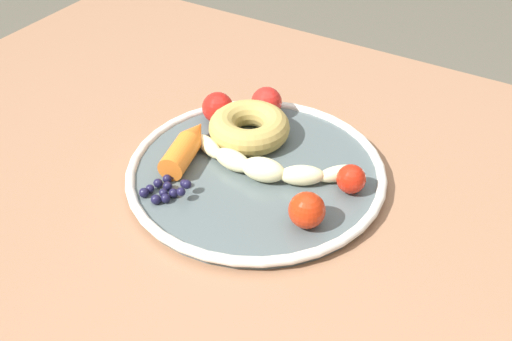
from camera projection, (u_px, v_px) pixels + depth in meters
name	position (u px, v px, depth m)	size (l,w,h in m)	color
dining_table	(263.00, 236.00, 0.81)	(1.19, 0.82, 0.72)	#966A4C
plate	(256.00, 172.00, 0.76)	(0.32, 0.32, 0.02)	#4E5B5C
banana	(267.00, 166.00, 0.75)	(0.22, 0.09, 0.03)	#F3ECAF
carrot_orange	(186.00, 146.00, 0.77)	(0.06, 0.11, 0.03)	orange
donut	(249.00, 127.00, 0.80)	(0.11, 0.11, 0.04)	tan
blueberry_pile	(167.00, 188.00, 0.72)	(0.05, 0.06, 0.02)	#191638
tomato_near	(307.00, 210.00, 0.67)	(0.04, 0.04, 0.04)	red
tomato_mid	(267.00, 102.00, 0.85)	(0.04, 0.04, 0.04)	red
tomato_far	(218.00, 108.00, 0.83)	(0.04, 0.04, 0.04)	red
tomato_extra	(351.00, 179.00, 0.72)	(0.03, 0.03, 0.03)	red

